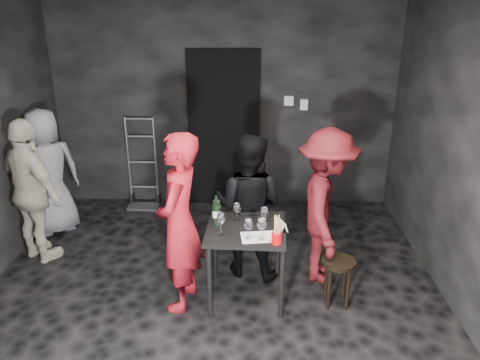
{
  "coord_description": "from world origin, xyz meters",
  "views": [
    {
      "loc": [
        0.37,
        -3.61,
        2.72
      ],
      "look_at": [
        0.27,
        0.25,
        1.2
      ],
      "focal_mm": 35.0,
      "sensor_mm": 36.0,
      "label": 1
    }
  ],
  "objects_px": {
    "man_maroon": "(326,203)",
    "wine_bottle": "(216,214)",
    "stool": "(338,270)",
    "hand_truck": "(144,190)",
    "woman_black": "(249,206)",
    "bystander_cream": "(31,188)",
    "server_red": "(179,214)",
    "breadstick_cup": "(277,230)",
    "bystander_grey": "(48,171)",
    "tasting_table": "(246,236)"
  },
  "relations": [
    {
      "from": "man_maroon",
      "to": "wine_bottle",
      "type": "bearing_deg",
      "value": 113.03
    },
    {
      "from": "stool",
      "to": "wine_bottle",
      "type": "bearing_deg",
      "value": 172.97
    },
    {
      "from": "hand_truck",
      "to": "woman_black",
      "type": "distance_m",
      "value": 2.25
    },
    {
      "from": "bystander_cream",
      "to": "wine_bottle",
      "type": "relative_size",
      "value": 5.85
    },
    {
      "from": "server_red",
      "to": "breadstick_cup",
      "type": "xyz_separation_m",
      "value": [
        0.86,
        -0.19,
        -0.06
      ]
    },
    {
      "from": "bystander_grey",
      "to": "woman_black",
      "type": "bearing_deg",
      "value": 122.01
    },
    {
      "from": "stool",
      "to": "server_red",
      "type": "distance_m",
      "value": 1.55
    },
    {
      "from": "tasting_table",
      "to": "bystander_grey",
      "type": "xyz_separation_m",
      "value": [
        -2.38,
        1.3,
        0.14
      ]
    },
    {
      "from": "woman_black",
      "to": "bystander_grey",
      "type": "relative_size",
      "value": 0.95
    },
    {
      "from": "hand_truck",
      "to": "stool",
      "type": "bearing_deg",
      "value": -42.71
    },
    {
      "from": "hand_truck",
      "to": "woman_black",
      "type": "relative_size",
      "value": 0.82
    },
    {
      "from": "stool",
      "to": "man_maroon",
      "type": "distance_m",
      "value": 0.67
    },
    {
      "from": "breadstick_cup",
      "to": "wine_bottle",
      "type": "bearing_deg",
      "value": 147.7
    },
    {
      "from": "bystander_cream",
      "to": "bystander_grey",
      "type": "bearing_deg",
      "value": -48.09
    },
    {
      "from": "hand_truck",
      "to": "man_maroon",
      "type": "xyz_separation_m",
      "value": [
        2.22,
        -1.71,
        0.61
      ]
    },
    {
      "from": "stool",
      "to": "bystander_grey",
      "type": "height_order",
      "value": "bystander_grey"
    },
    {
      "from": "bystander_grey",
      "to": "hand_truck",
      "type": "bearing_deg",
      "value": -178.47
    },
    {
      "from": "server_red",
      "to": "stool",
      "type": "bearing_deg",
      "value": 98.47
    },
    {
      "from": "tasting_table",
      "to": "man_maroon",
      "type": "height_order",
      "value": "man_maroon"
    },
    {
      "from": "tasting_table",
      "to": "breadstick_cup",
      "type": "bearing_deg",
      "value": -48.7
    },
    {
      "from": "woman_black",
      "to": "wine_bottle",
      "type": "xyz_separation_m",
      "value": [
        -0.29,
        -0.41,
        0.11
      ]
    },
    {
      "from": "hand_truck",
      "to": "tasting_table",
      "type": "height_order",
      "value": "hand_truck"
    },
    {
      "from": "stool",
      "to": "breadstick_cup",
      "type": "xyz_separation_m",
      "value": [
        -0.59,
        -0.2,
        0.51
      ]
    },
    {
      "from": "bystander_cream",
      "to": "breadstick_cup",
      "type": "height_order",
      "value": "bystander_cream"
    },
    {
      "from": "woman_black",
      "to": "stool",
      "type": "bearing_deg",
      "value": 164.44
    },
    {
      "from": "tasting_table",
      "to": "bystander_cream",
      "type": "distance_m",
      "value": 2.38
    },
    {
      "from": "woman_black",
      "to": "server_red",
      "type": "bearing_deg",
      "value": 60.47
    },
    {
      "from": "hand_truck",
      "to": "bystander_cream",
      "type": "bearing_deg",
      "value": -119.38
    },
    {
      "from": "bystander_grey",
      "to": "breadstick_cup",
      "type": "bearing_deg",
      "value": 110.33
    },
    {
      "from": "tasting_table",
      "to": "woman_black",
      "type": "distance_m",
      "value": 0.46
    },
    {
      "from": "tasting_table",
      "to": "stool",
      "type": "bearing_deg",
      "value": -6.58
    },
    {
      "from": "hand_truck",
      "to": "wine_bottle",
      "type": "bearing_deg",
      "value": -59.4
    },
    {
      "from": "hand_truck",
      "to": "server_red",
      "type": "bearing_deg",
      "value": -68.06
    },
    {
      "from": "man_maroon",
      "to": "stool",
      "type": "bearing_deg",
      "value": -165.48
    },
    {
      "from": "breadstick_cup",
      "to": "bystander_grey",
      "type": "bearing_deg",
      "value": 148.75
    },
    {
      "from": "hand_truck",
      "to": "server_red",
      "type": "distance_m",
      "value": 2.46
    },
    {
      "from": "woman_black",
      "to": "breadstick_cup",
      "type": "xyz_separation_m",
      "value": [
        0.25,
        -0.75,
        0.12
      ]
    },
    {
      "from": "stool",
      "to": "woman_black",
      "type": "xyz_separation_m",
      "value": [
        -0.84,
        0.55,
        0.39
      ]
    },
    {
      "from": "hand_truck",
      "to": "tasting_table",
      "type": "bearing_deg",
      "value": -54.45
    },
    {
      "from": "man_maroon",
      "to": "wine_bottle",
      "type": "relative_size",
      "value": 5.79
    },
    {
      "from": "stool",
      "to": "breadstick_cup",
      "type": "bearing_deg",
      "value": -161.14
    },
    {
      "from": "hand_truck",
      "to": "bystander_cream",
      "type": "xyz_separation_m",
      "value": [
        -0.83,
        -1.43,
        0.61
      ]
    },
    {
      "from": "server_red",
      "to": "breadstick_cup",
      "type": "height_order",
      "value": "server_red"
    },
    {
      "from": "man_maroon",
      "to": "bystander_cream",
      "type": "xyz_separation_m",
      "value": [
        -3.05,
        0.28,
        0.01
      ]
    },
    {
      "from": "woman_black",
      "to": "tasting_table",
      "type": "bearing_deg",
      "value": 105.69
    },
    {
      "from": "woman_black",
      "to": "man_maroon",
      "type": "bearing_deg",
      "value": -168.25
    },
    {
      "from": "stool",
      "to": "bystander_cream",
      "type": "bearing_deg",
      "value": 166.49
    },
    {
      "from": "wine_bottle",
      "to": "breadstick_cup",
      "type": "height_order",
      "value": "wine_bottle"
    },
    {
      "from": "bystander_grey",
      "to": "wine_bottle",
      "type": "xyz_separation_m",
      "value": [
        2.1,
        -1.26,
        0.07
      ]
    },
    {
      "from": "man_maroon",
      "to": "breadstick_cup",
      "type": "xyz_separation_m",
      "value": [
        -0.52,
        -0.67,
        0.04
      ]
    }
  ]
}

